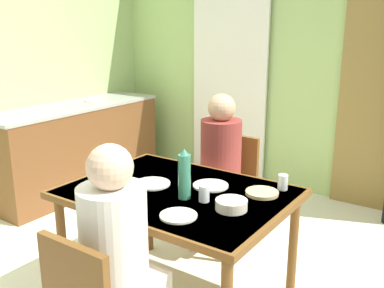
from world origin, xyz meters
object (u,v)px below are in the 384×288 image
at_px(person_near_diner, 116,239).
at_px(serving_bowl_center, 231,205).
at_px(chair_far_diner, 228,185).
at_px(water_bottle_green_near, 184,175).
at_px(kitchen_counter, 76,147).
at_px(dining_table, 178,202).
at_px(person_far_diner, 220,154).

bearing_deg(person_near_diner, serving_bowl_center, 70.63).
bearing_deg(chair_far_diner, water_bottle_green_near, 104.16).
bearing_deg(water_bottle_green_near, serving_bowl_center, 2.81).
xyz_separation_m(kitchen_counter, dining_table, (2.05, -0.99, 0.22)).
height_order(chair_far_diner, person_near_diner, person_near_diner).
xyz_separation_m(kitchen_counter, person_near_diner, (2.23, -1.68, 0.33)).
xyz_separation_m(person_near_diner, water_bottle_green_near, (-0.07, 0.62, 0.10)).
distance_m(water_bottle_green_near, serving_bowl_center, 0.32).
bearing_deg(kitchen_counter, chair_far_diner, -4.80).
distance_m(person_far_diner, water_bottle_green_near, 0.81).
bearing_deg(chair_far_diner, person_near_diner, 101.19).
bearing_deg(water_bottle_green_near, chair_far_diner, 104.16).
height_order(dining_table, chair_far_diner, chair_far_diner).
height_order(water_bottle_green_near, serving_bowl_center, water_bottle_green_near).
height_order(dining_table, serving_bowl_center, serving_bowl_center).
relative_size(kitchen_counter, serving_bowl_center, 11.30).
xyz_separation_m(dining_table, serving_bowl_center, (0.40, -0.06, 0.10)).
height_order(kitchen_counter, person_far_diner, person_far_diner).
bearing_deg(dining_table, water_bottle_green_near, -36.27).
bearing_deg(person_near_diner, person_far_diner, 102.26).
xyz_separation_m(kitchen_counter, person_far_diner, (1.93, -0.30, 0.33)).
bearing_deg(serving_bowl_center, kitchen_counter, 156.78).
relative_size(kitchen_counter, dining_table, 1.48).
relative_size(dining_table, serving_bowl_center, 7.62).
relative_size(kitchen_counter, person_near_diner, 2.49).
height_order(kitchen_counter, chair_far_diner, kitchen_counter).
relative_size(chair_far_diner, person_near_diner, 1.13).
bearing_deg(person_near_diner, dining_table, 104.15).
bearing_deg(kitchen_counter, serving_bowl_center, -23.22).
bearing_deg(water_bottle_green_near, dining_table, 143.73).
xyz_separation_m(chair_far_diner, serving_bowl_center, (0.52, -0.89, 0.28)).
xyz_separation_m(chair_far_diner, person_far_diner, (-0.00, -0.14, 0.28)).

